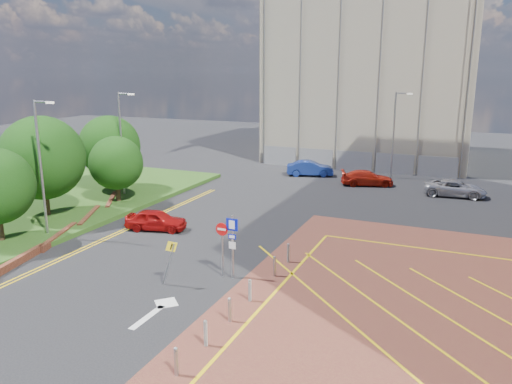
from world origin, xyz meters
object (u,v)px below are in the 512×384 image
Objects in this scene: lamp_back at (394,132)px; car_silver_back at (455,188)px; tree_b at (42,158)px; tree_c at (116,163)px; lamp_left_far at (122,139)px; tree_d at (110,146)px; car_red_left at (156,220)px; sign_cluster at (229,240)px; car_blue_back at (310,168)px; car_red_back at (367,178)px; lamp_left_near at (41,162)px; warning_sign at (170,258)px.

lamp_back is 1.67× the size of car_silver_back.
tree_b is 0.84× the size of lamp_back.
lamp_left_far reaches higher than tree_c.
car_silver_back is (26.34, 9.82, -3.21)m from tree_d.
tree_d is at bearing 38.63° from car_red_left.
tree_b is at bearing 165.74° from sign_cluster.
tree_c is 19.04m from car_blue_back.
tree_c reaches higher than sign_cluster.
tree_b reaches higher than car_red_back.
lamp_left_far is 24.46m from lamp_back.
tree_b is at bearing -130.41° from lamp_back.
lamp_left_near is 11.52m from warning_sign.
lamp_left_far reaches higher than sign_cluster.
sign_cluster is (14.72, -11.02, -2.71)m from lamp_left_far.
warning_sign is at bearing -101.43° from lamp_back.
sign_cluster is at bearing 153.49° from car_silver_back.
lamp_left_far reaches higher than car_blue_back.
warning_sign reaches higher than car_red_left.
tree_c is 1.03× the size of car_silver_back.
lamp_left_near is 10.20m from lamp_left_far.
tree_c is 16.17m from warning_sign.
car_red_left is (-7.61, 4.94, -1.29)m from sign_cluster.
lamp_left_far is 1.76× the size of car_red_back.
tree_d is 0.76× the size of lamp_back.
tree_c is 7.83m from car_red_left.
lamp_left_far reaches higher than car_red_left.
lamp_left_far is 18.58m from sign_cluster.
car_red_left is (-11.39, -22.08, -3.70)m from lamp_back.
car_silver_back is (9.54, 21.84, -1.29)m from sign_cluster.
tree_b reaches higher than car_silver_back.
tree_b is at bearing 122.22° from car_silver_back.
car_red_back is (4.32, 24.98, -0.77)m from warning_sign.
lamp_left_near is 30.80m from lamp_back.
tree_c is 26.75m from car_silver_back.
lamp_left_far is at bearing 35.71° from car_red_left.
car_silver_back is (13.17, -3.08, -0.07)m from car_blue_back.
lamp_back reaches higher than car_blue_back.
car_blue_back is (13.17, 12.91, -3.14)m from tree_d.
car_red_left is 0.81× the size of car_silver_back.
lamp_back is 2.07× the size of car_red_left.
car_blue_back is at bearing 53.04° from car_red_back.
car_blue_back reaches higher than car_red_back.
car_red_back is 7.39m from car_silver_back.
lamp_left_far is 3.57× the size of warning_sign.
warning_sign is 0.47× the size of car_silver_back.
lamp_left_near and lamp_left_far have the same top height.
car_silver_back is at bearing 66.40° from sign_cluster.
car_red_back is at bearing -126.99° from car_blue_back.
car_silver_back is at bearing 64.01° from warning_sign.
car_red_back is (18.04, 18.97, -3.58)m from tree_b.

